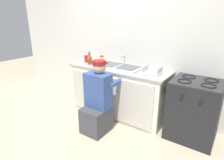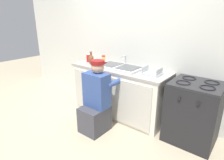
{
  "view_description": "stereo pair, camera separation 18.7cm",
  "coord_description": "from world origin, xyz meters",
  "px_view_note": "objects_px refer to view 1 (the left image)",
  "views": [
    {
      "loc": [
        1.69,
        -2.32,
        1.7
      ],
      "look_at": [
        0.0,
        0.1,
        0.69
      ],
      "focal_mm": 30.0,
      "sensor_mm": 36.0,
      "label": 1
    },
    {
      "loc": [
        1.84,
        -2.21,
        1.7
      ],
      "look_at": [
        0.0,
        0.1,
        0.69
      ],
      "focal_mm": 30.0,
      "sensor_mm": 36.0,
      "label": 2
    }
  ],
  "objects_px": {
    "condiment_jar": "(102,59)",
    "dish_rack_tray": "(152,72)",
    "plumber_person": "(97,103)",
    "soda_cup_red": "(87,58)",
    "sink_double_basin": "(119,66)",
    "vase_decorative": "(90,59)",
    "stove_range": "(194,110)"
  },
  "relations": [
    {
      "from": "plumber_person",
      "to": "vase_decorative",
      "type": "height_order",
      "value": "plumber_person"
    },
    {
      "from": "vase_decorative",
      "to": "condiment_jar",
      "type": "relative_size",
      "value": 1.8
    },
    {
      "from": "stove_range",
      "to": "vase_decorative",
      "type": "relative_size",
      "value": 3.84
    },
    {
      "from": "vase_decorative",
      "to": "dish_rack_tray",
      "type": "distance_m",
      "value": 1.19
    },
    {
      "from": "plumber_person",
      "to": "vase_decorative",
      "type": "xyz_separation_m",
      "value": [
        -0.61,
        0.55,
        0.49
      ]
    },
    {
      "from": "soda_cup_red",
      "to": "sink_double_basin",
      "type": "bearing_deg",
      "value": 1.73
    },
    {
      "from": "vase_decorative",
      "to": "sink_double_basin",
      "type": "bearing_deg",
      "value": 11.86
    },
    {
      "from": "condiment_jar",
      "to": "dish_rack_tray",
      "type": "distance_m",
      "value": 1.11
    },
    {
      "from": "plumber_person",
      "to": "dish_rack_tray",
      "type": "relative_size",
      "value": 3.94
    },
    {
      "from": "stove_range",
      "to": "condiment_jar",
      "type": "height_order",
      "value": "condiment_jar"
    },
    {
      "from": "plumber_person",
      "to": "condiment_jar",
      "type": "height_order",
      "value": "plumber_person"
    },
    {
      "from": "plumber_person",
      "to": "soda_cup_red",
      "type": "relative_size",
      "value": 7.26
    },
    {
      "from": "sink_double_basin",
      "to": "soda_cup_red",
      "type": "distance_m",
      "value": 0.72
    },
    {
      "from": "dish_rack_tray",
      "to": "plumber_person",
      "type": "bearing_deg",
      "value": -131.08
    },
    {
      "from": "plumber_person",
      "to": "condiment_jar",
      "type": "distance_m",
      "value": 1.07
    },
    {
      "from": "stove_range",
      "to": "soda_cup_red",
      "type": "relative_size",
      "value": 5.8
    },
    {
      "from": "sink_double_basin",
      "to": "dish_rack_tray",
      "type": "relative_size",
      "value": 2.86
    },
    {
      "from": "condiment_jar",
      "to": "soda_cup_red",
      "type": "height_order",
      "value": "soda_cup_red"
    },
    {
      "from": "vase_decorative",
      "to": "soda_cup_red",
      "type": "xyz_separation_m",
      "value": [
        -0.16,
        0.1,
        -0.01
      ]
    },
    {
      "from": "condiment_jar",
      "to": "dish_rack_tray",
      "type": "bearing_deg",
      "value": -7.87
    },
    {
      "from": "stove_range",
      "to": "condiment_jar",
      "type": "bearing_deg",
      "value": 175.36
    },
    {
      "from": "sink_double_basin",
      "to": "condiment_jar",
      "type": "relative_size",
      "value": 6.25
    },
    {
      "from": "sink_double_basin",
      "to": "condiment_jar",
      "type": "height_order",
      "value": "sink_double_basin"
    },
    {
      "from": "soda_cup_red",
      "to": "dish_rack_tray",
      "type": "bearing_deg",
      "value": 0.43
    },
    {
      "from": "condiment_jar",
      "to": "soda_cup_red",
      "type": "relative_size",
      "value": 0.84
    },
    {
      "from": "stove_range",
      "to": "condiment_jar",
      "type": "distance_m",
      "value": 1.83
    },
    {
      "from": "vase_decorative",
      "to": "dish_rack_tray",
      "type": "relative_size",
      "value": 0.82
    },
    {
      "from": "sink_double_basin",
      "to": "vase_decorative",
      "type": "distance_m",
      "value": 0.57
    },
    {
      "from": "plumber_person",
      "to": "condiment_jar",
      "type": "relative_size",
      "value": 8.63
    },
    {
      "from": "sink_double_basin",
      "to": "vase_decorative",
      "type": "relative_size",
      "value": 3.48
    },
    {
      "from": "sink_double_basin",
      "to": "condiment_jar",
      "type": "bearing_deg",
      "value": 163.68
    },
    {
      "from": "plumber_person",
      "to": "condiment_jar",
      "type": "xyz_separation_m",
      "value": [
        -0.54,
        0.8,
        0.47
      ]
    }
  ]
}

